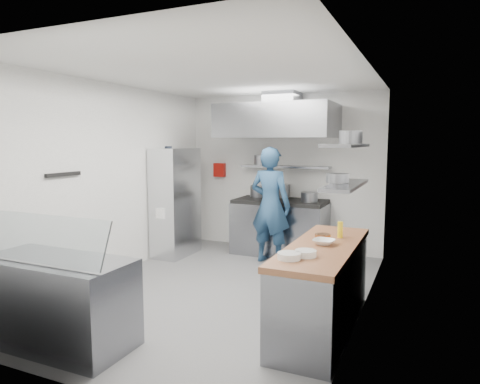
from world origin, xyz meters
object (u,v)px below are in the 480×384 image
at_px(gas_range, 280,228).
at_px(display_case, 57,302).
at_px(chef, 270,205).
at_px(wire_rack, 176,202).

distance_m(gas_range, display_case, 4.19).
bearing_deg(display_case, chef, 75.74).
relative_size(chef, display_case, 1.25).
bearing_deg(wire_rack, display_case, -77.10).
bearing_deg(gas_range, display_case, -102.02).
relative_size(wire_rack, display_case, 1.23).
xyz_separation_m(chef, display_case, (-0.90, -3.53, -0.52)).
height_order(wire_rack, display_case, wire_rack).
distance_m(chef, wire_rack, 1.67).
bearing_deg(gas_range, wire_rack, -154.02).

